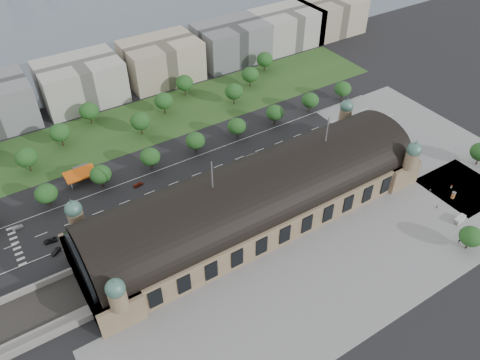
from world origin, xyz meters
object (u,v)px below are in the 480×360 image
traffic_car_4 (248,165)px  bus_west (210,177)px  traffic_car_6 (345,119)px  advertising_column (453,195)px  traffic_car_1 (18,227)px  pedestrian_2 (430,190)px  parked_car_1 (90,245)px  petrol_station (81,172)px  pedestrian_1 (437,207)px  pedestrian_4 (459,242)px  traffic_car_2 (50,241)px  van_south (459,220)px  parked_car_5 (138,218)px  parked_car_2 (95,237)px  pedestrian_5 (451,187)px  bus_mid (204,178)px  bus_east (248,160)px  parked_car_4 (140,224)px  parked_car_0 (56,251)px  traffic_car_3 (138,184)px  parked_car_6 (148,214)px  parked_car_3 (100,241)px

traffic_car_4 → bus_west: 20.86m
traffic_car_6 → advertising_column: (-2.96, -73.07, 1.06)m
traffic_car_1 → pedestrian_2: size_ratio=2.23×
traffic_car_4 → parked_car_1: 81.89m
traffic_car_4 → traffic_car_6: size_ratio=0.76×
petrol_station → traffic_car_1: 38.12m
pedestrian_1 → pedestrian_4: pedestrian_4 is taller
traffic_car_2 → parked_car_1: size_ratio=0.89×
pedestrian_4 → van_south: bearing=170.9°
traffic_car_4 → parked_car_5: bearing=-81.0°
parked_car_1 → parked_car_2: bearing=110.4°
traffic_car_2 → traffic_car_6: bearing=97.6°
pedestrian_5 → bus_mid: bearing=-139.7°
parked_car_5 → pedestrian_5: (128.24, -57.95, 0.23)m
bus_east → traffic_car_6: bearing=-88.6°
petrol_station → bus_mid: petrol_station is taller
parked_car_4 → parked_car_0: bearing=-117.7°
parked_car_1 → pedestrian_4: 147.00m
pedestrian_1 → bus_east: bearing=61.5°
van_south → traffic_car_4: bearing=117.8°
traffic_car_2 → traffic_car_3: (43.48, 13.32, -0.06)m
traffic_car_4 → parked_car_6: 55.08m
traffic_car_4 → pedestrian_1: 86.42m
pedestrian_1 → pedestrian_4: size_ratio=0.97×
traffic_car_2 → bus_mid: (70.41, -0.00, 0.98)m
bus_east → pedestrian_5: bus_east is taller
traffic_car_3 → bus_east: bearing=-111.7°
traffic_car_3 → bus_mid: bus_mid is taller
parked_car_2 → bus_east: size_ratio=0.36×
parked_car_2 → pedestrian_2: pedestrian_2 is taller
parked_car_5 → pedestrian_2: bearing=42.1°
parked_car_1 → van_south: bearing=38.3°
parked_car_1 → traffic_car_1: bearing=-163.9°
parked_car_2 → bus_east: (79.23, 7.70, 1.18)m
parked_car_6 → traffic_car_2: bearing=-121.8°
traffic_car_3 → bus_west: size_ratio=0.40×
parked_car_4 → pedestrian_1: pedestrian_1 is taller
pedestrian_2 → parked_car_2: bearing=53.1°
parked_car_2 → bus_west: (57.24, 7.05, 0.92)m
traffic_car_4 → advertising_column: bearing=47.2°
parked_car_1 → parked_car_6: (26.54, 4.00, -0.08)m
traffic_car_1 → pedestrian_2: bearing=-121.3°
pedestrian_2 → parked_car_5: bearing=49.8°
parked_car_0 → parked_car_1: (12.27, -4.00, 0.06)m
advertising_column → pedestrian_1: (-11.13, -0.53, -0.86)m
traffic_car_1 → advertising_column: 187.32m
bus_mid → parked_car_3: bearing=103.9°
petrol_station → traffic_car_6: petrol_station is taller
parked_car_2 → petrol_station: bearing=138.6°
pedestrian_4 → parked_car_5: bearing=-84.8°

